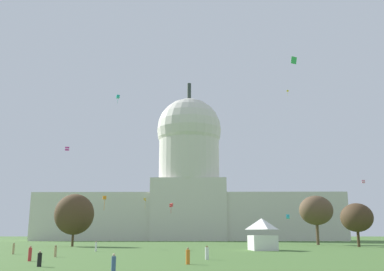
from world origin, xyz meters
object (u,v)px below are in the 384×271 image
person_red_front_center (30,254)px  kite_magenta_mid (67,149)px  kite_yellow_high (288,92)px  kite_turquoise_high (118,97)px  person_orange_deep_crowd (188,257)px  kite_gold_low (145,199)px  person_tan_back_right (13,249)px  tree_east_far (357,218)px  person_white_edge_west (96,247)px  kite_cyan_low (288,217)px  capitol_building (189,190)px  tree_west_far (74,214)px  person_black_lawn_far_right (40,259)px  person_tan_front_right (55,252)px  kite_red_low (171,205)px  kite_green_mid (294,60)px  kite_orange_low (104,198)px  kite_pink_low (363,182)px  person_white_near_tent (207,253)px  event_tent (262,234)px  person_denim_near_tree_west (114,264)px  tree_east_near (316,210)px

person_red_front_center → kite_magenta_mid: size_ratio=1.62×
kite_yellow_high → kite_turquoise_high: 67.56m
person_orange_deep_crowd → kite_gold_low: 124.11m
person_tan_back_right → tree_east_far: bearing=-170.9°
person_white_edge_west → kite_cyan_low: bearing=98.0°
capitol_building → tree_west_far: bearing=-106.8°
person_black_lawn_far_right → kite_yellow_high: size_ratio=0.58×
person_tan_front_right → kite_yellow_high: 132.86m
tree_east_far → person_white_edge_west: 60.28m
person_tan_front_right → kite_red_low: kite_red_low is taller
kite_green_mid → kite_orange_low: 47.81m
kite_pink_low → person_white_edge_west: bearing=-145.4°
kite_pink_low → person_tan_front_right: bearing=-130.4°
person_white_near_tent → person_black_lawn_far_right: (-15.87, -11.27, -0.06)m
person_white_edge_west → kite_yellow_high: 118.42m
person_white_edge_west → kite_turquoise_high: bearing=144.8°
capitol_building → tree_west_far: capitol_building is taller
capitol_building → person_orange_deep_crowd: bearing=-88.6°
person_tan_back_right → kite_pink_low: (63.15, 27.59, 13.15)m
kite_pink_low → kite_turquoise_high: kite_turquoise_high is taller
event_tent → kite_yellow_high: kite_yellow_high is taller
person_denim_near_tree_west → kite_gold_low: (-14.46, 131.80, 15.06)m
person_white_near_tent → kite_orange_low: bearing=127.5°
person_orange_deep_crowd → kite_magenta_mid: kite_magenta_mid is taller
person_tan_front_right → person_red_front_center: size_ratio=0.89×
event_tent → person_black_lawn_far_right: bearing=-128.0°
kite_pink_low → kite_turquoise_high: (-64.52, 53.10, 36.80)m
person_denim_near_tree_west → kite_magenta_mid: (-23.95, 62.44, 21.46)m
kite_yellow_high → kite_gold_low: size_ratio=0.62×
person_white_near_tent → kite_pink_low: size_ratio=2.01×
kite_green_mid → person_tan_front_right: bearing=-124.9°
tree_west_far → tree_east_far: tree_west_far is taller
person_denim_near_tree_west → kite_cyan_low: kite_cyan_low is taller
tree_east_near → kite_magenta_mid: 67.56m
person_orange_deep_crowd → kite_gold_low: (-19.97, 121.58, 15.00)m
tree_east_near → kite_red_low: tree_east_near is taller
person_black_lawn_far_right → tree_east_far: bearing=-119.0°
kite_green_mid → person_black_lawn_far_right: bearing=-104.1°
tree_east_near → kite_yellow_high: (3.65, 45.23, 49.35)m
person_white_near_tent → tree_east_near: bearing=74.0°
person_tan_back_right → kite_gold_low: 102.12m
person_orange_deep_crowd → person_tan_back_right: bearing=-113.7°
person_white_near_tent → person_tan_front_right: bearing=173.9°
tree_east_far → person_white_edge_west: (-54.21, -25.74, -5.77)m
kite_red_low → kite_gold_low: (-12.86, 40.26, 4.77)m
person_white_near_tent → kite_magenta_mid: bearing=134.3°
person_tan_back_right → kite_cyan_low: kite_cyan_low is taller
kite_gold_low → person_white_near_tent: bearing=-147.2°
person_red_front_center → kite_orange_low: kite_orange_low is taller
tree_west_far → person_white_edge_west: (12.07, -27.47, -6.65)m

